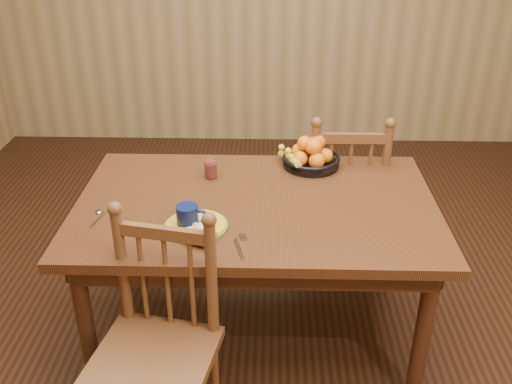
{
  "coord_description": "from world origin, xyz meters",
  "views": [
    {
      "loc": [
        0.06,
        -2.21,
        1.99
      ],
      "look_at": [
        0.0,
        0.0,
        0.8
      ],
      "focal_mm": 40.0,
      "sensor_mm": 36.0,
      "label": 1
    }
  ],
  "objects_px": {
    "chair_far": "(343,198)",
    "fruit_bowl": "(310,156)",
    "coffee_mug": "(189,217)",
    "chair_near": "(157,347)",
    "dining_table": "(256,218)",
    "breakfast_plate": "(196,226)"
  },
  "relations": [
    {
      "from": "chair_far",
      "to": "chair_near",
      "type": "height_order",
      "value": "chair_far"
    },
    {
      "from": "breakfast_plate",
      "to": "chair_far",
      "type": "bearing_deg",
      "value": 48.2
    },
    {
      "from": "breakfast_plate",
      "to": "coffee_mug",
      "type": "height_order",
      "value": "coffee_mug"
    },
    {
      "from": "dining_table",
      "to": "chair_near",
      "type": "relative_size",
      "value": 1.67
    },
    {
      "from": "chair_far",
      "to": "coffee_mug",
      "type": "height_order",
      "value": "chair_far"
    },
    {
      "from": "coffee_mug",
      "to": "fruit_bowl",
      "type": "distance_m",
      "value": 0.8
    },
    {
      "from": "chair_far",
      "to": "fruit_bowl",
      "type": "height_order",
      "value": "chair_far"
    },
    {
      "from": "coffee_mug",
      "to": "chair_near",
      "type": "bearing_deg",
      "value": -102.09
    },
    {
      "from": "breakfast_plate",
      "to": "fruit_bowl",
      "type": "xyz_separation_m",
      "value": [
        0.5,
        0.61,
        0.04
      ]
    },
    {
      "from": "chair_near",
      "to": "fruit_bowl",
      "type": "distance_m",
      "value": 1.22
    },
    {
      "from": "chair_near",
      "to": "fruit_bowl",
      "type": "height_order",
      "value": "chair_near"
    },
    {
      "from": "breakfast_plate",
      "to": "coffee_mug",
      "type": "bearing_deg",
      "value": 167.16
    },
    {
      "from": "dining_table",
      "to": "coffee_mug",
      "type": "distance_m",
      "value": 0.37
    },
    {
      "from": "chair_near",
      "to": "breakfast_plate",
      "type": "xyz_separation_m",
      "value": [
        0.11,
        0.39,
        0.3
      ]
    },
    {
      "from": "chair_near",
      "to": "breakfast_plate",
      "type": "height_order",
      "value": "chair_near"
    },
    {
      "from": "chair_near",
      "to": "dining_table",
      "type": "bearing_deg",
      "value": 71.31
    },
    {
      "from": "breakfast_plate",
      "to": "coffee_mug",
      "type": "xyz_separation_m",
      "value": [
        -0.03,
        0.01,
        0.04
      ]
    },
    {
      "from": "dining_table",
      "to": "fruit_bowl",
      "type": "xyz_separation_m",
      "value": [
        0.26,
        0.38,
        0.14
      ]
    },
    {
      "from": "dining_table",
      "to": "breakfast_plate",
      "type": "relative_size",
      "value": 5.28
    },
    {
      "from": "dining_table",
      "to": "fruit_bowl",
      "type": "height_order",
      "value": "fruit_bowl"
    },
    {
      "from": "dining_table",
      "to": "breakfast_plate",
      "type": "distance_m",
      "value": 0.34
    },
    {
      "from": "fruit_bowl",
      "to": "chair_far",
      "type": "bearing_deg",
      "value": 40.95
    }
  ]
}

